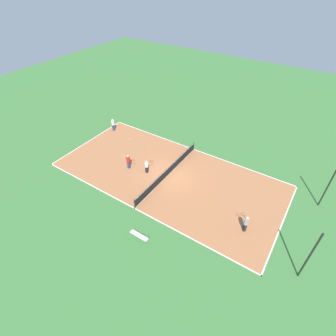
# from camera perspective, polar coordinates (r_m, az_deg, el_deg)

# --- Properties ---
(ground_plane) EXTENTS (80.00, 80.00, 0.00)m
(ground_plane) POSITION_cam_1_polar(r_m,az_deg,el_deg) (25.72, 0.00, -1.55)
(ground_plane) COLOR #3D7538
(court_surface) EXTENTS (10.54, 22.07, 0.02)m
(court_surface) POSITION_cam_1_polar(r_m,az_deg,el_deg) (25.72, 0.00, -1.53)
(court_surface) COLOR #AD6B42
(court_surface) RESTS_ON ground_plane
(tennis_net) EXTENTS (10.34, 0.10, 0.95)m
(tennis_net) POSITION_cam_1_polar(r_m,az_deg,el_deg) (25.39, 0.00, -0.69)
(tennis_net) COLOR black
(tennis_net) RESTS_ON court_surface
(bench) EXTENTS (0.36, 1.56, 0.45)m
(bench) POSITION_cam_1_polar(r_m,az_deg,el_deg) (20.49, -6.30, -14.43)
(bench) COLOR silver
(bench) RESTS_ON ground_plane
(player_near_white) EXTENTS (0.46, 0.46, 1.55)m
(player_near_white) POSITION_cam_1_polar(r_m,az_deg,el_deg) (32.78, -11.88, 9.36)
(player_near_white) COLOR navy
(player_near_white) RESTS_ON court_surface
(player_far_white) EXTENTS (0.99, 0.59, 1.43)m
(player_far_white) POSITION_cam_1_polar(r_m,az_deg,el_deg) (25.60, -4.66, 0.48)
(player_far_white) COLOR black
(player_far_white) RESTS_ON court_surface
(player_baseline_gray) EXTENTS (0.87, 0.92, 1.61)m
(player_baseline_gray) POSITION_cam_1_polar(r_m,az_deg,el_deg) (21.26, 16.57, -11.34)
(player_baseline_gray) COLOR black
(player_baseline_gray) RESTS_ON court_surface
(player_coach_red) EXTENTS (0.36, 0.93, 1.61)m
(player_coach_red) POSITION_cam_1_polar(r_m,az_deg,el_deg) (26.26, -8.63, 1.57)
(player_coach_red) COLOR navy
(player_coach_red) RESTS_ON court_surface
(tennis_ball_right_alley) EXTENTS (0.07, 0.07, 0.07)m
(tennis_ball_right_alley) POSITION_cam_1_polar(r_m,az_deg,el_deg) (29.55, -4.16, 4.62)
(tennis_ball_right_alley) COLOR #CCE033
(tennis_ball_right_alley) RESTS_ON court_surface
(tennis_ball_midcourt) EXTENTS (0.07, 0.07, 0.07)m
(tennis_ball_midcourt) POSITION_cam_1_polar(r_m,az_deg,el_deg) (31.22, -8.38, 6.36)
(tennis_ball_midcourt) COLOR #CCE033
(tennis_ball_midcourt) RESTS_ON court_surface
(fence_post_back_left) EXTENTS (0.12, 0.12, 4.60)m
(fence_post_back_left) POSITION_cam_1_polar(r_m,az_deg,el_deg) (24.90, 31.52, -3.30)
(fence_post_back_left) COLOR black
(fence_post_back_left) RESTS_ON ground_plane
(fence_post_back_right) EXTENTS (0.12, 0.12, 4.60)m
(fence_post_back_right) POSITION_cam_1_polar(r_m,az_deg,el_deg) (19.26, 28.40, -16.57)
(fence_post_back_right) COLOR black
(fence_post_back_right) RESTS_ON ground_plane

